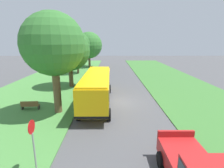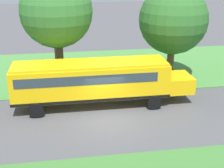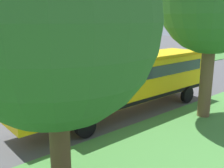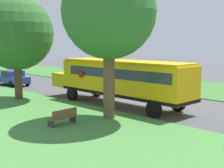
{
  "view_description": "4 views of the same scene",
  "coord_description": "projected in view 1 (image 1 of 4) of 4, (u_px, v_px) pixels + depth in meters",
  "views": [
    {
      "loc": [
        -0.88,
        -17.73,
        6.32
      ],
      "look_at": [
        -0.73,
        1.18,
        1.66
      ],
      "focal_mm": 28.0,
      "sensor_mm": 36.0,
      "label": 1
    },
    {
      "loc": [
        17.54,
        -2.46,
        9.51
      ],
      "look_at": [
        -1.2,
        0.48,
        1.96
      ],
      "focal_mm": 50.0,
      "sensor_mm": 36.0,
      "label": 2
    },
    {
      "loc": [
        -12.53,
        9.57,
        5.15
      ],
      "look_at": [
        -1.4,
        -0.0,
        1.52
      ],
      "focal_mm": 42.0,
      "sensor_mm": 36.0,
      "label": 3
    },
    {
      "loc": [
        -17.73,
        -15.58,
        4.35
      ],
      "look_at": [
        -2.21,
        0.35,
        1.42
      ],
      "focal_mm": 50.0,
      "sensor_mm": 36.0,
      "label": 4
    }
  ],
  "objects": [
    {
      "name": "oak_tree_far_end",
      "position": [
        77.0,
        45.0,
        33.5
      ],
      "size": [
        5.1,
        5.1,
        8.1
      ],
      "color": "brown",
      "rests_on": "ground"
    },
    {
      "name": "school_bus",
      "position": [
        97.0,
        85.0,
        17.74
      ],
      "size": [
        2.85,
        12.42,
        3.16
      ],
      "color": "yellow",
      "rests_on": "ground"
    },
    {
      "name": "oak_tree_across_road",
      "position": [
        89.0,
        46.0,
        41.85
      ],
      "size": [
        6.3,
        6.3,
        8.48
      ],
      "color": "brown",
      "rests_on": "ground"
    },
    {
      "name": "oak_tree_beside_bus",
      "position": [
        52.0,
        43.0,
        14.36
      ],
      "size": [
        5.29,
        5.29,
        8.72
      ],
      "color": "brown",
      "rests_on": "ground"
    },
    {
      "name": "grass_verge",
      "position": [
        25.0,
        101.0,
        18.64
      ],
      "size": [
        12.0,
        80.0,
        0.08
      ],
      "primitive_type": "cube",
      "color": "#47843D",
      "rests_on": "ground"
    },
    {
      "name": "oak_tree_roadside_mid",
      "position": [
        71.0,
        51.0,
        23.68
      ],
      "size": [
        5.52,
        5.52,
        7.84
      ],
      "color": "brown",
      "rests_on": "ground"
    },
    {
      "name": "park_bench",
      "position": [
        30.0,
        105.0,
        16.31
      ],
      "size": [
        1.63,
        0.6,
        0.92
      ],
      "color": "brown",
      "rests_on": "ground"
    },
    {
      "name": "stop_sign",
      "position": [
        33.0,
        140.0,
        8.34
      ],
      "size": [
        0.08,
        0.68,
        2.74
      ],
      "color": "gray",
      "rests_on": "ground"
    },
    {
      "name": "grass_far_side",
      "position": [
        202.0,
        101.0,
        18.79
      ],
      "size": [
        10.0,
        80.0,
        0.07
      ],
      "primitive_type": "cube",
      "color": "#3D7533",
      "rests_on": "ground"
    },
    {
      "name": "ground_plane",
      "position": [
        119.0,
        102.0,
        18.73
      ],
      "size": [
        120.0,
        120.0,
        0.0
      ],
      "primitive_type": "plane",
      "color": "#4C4C4F"
    },
    {
      "name": "car_blue_nearest",
      "position": [
        100.0,
        71.0,
        32.59
      ],
      "size": [
        2.02,
        4.4,
        1.56
      ],
      "color": "#283D93",
      "rests_on": "ground"
    }
  ]
}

